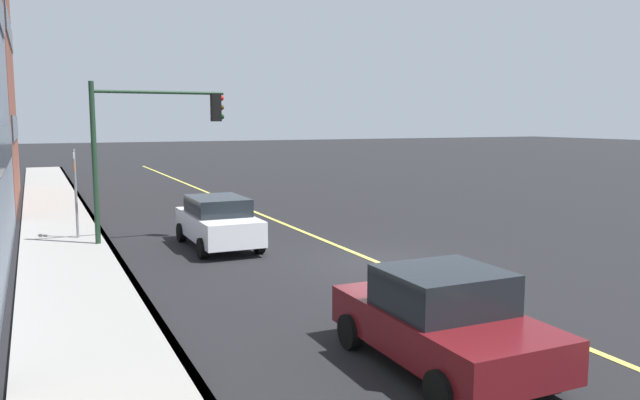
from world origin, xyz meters
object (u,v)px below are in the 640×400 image
object	(u,v)px
car_white	(218,221)
traffic_light_mast	(150,133)
street_sign_post	(75,188)
car_maroon	(442,319)

from	to	relation	value
car_white	traffic_light_mast	bearing A→B (deg)	51.58
car_white	street_sign_post	world-z (taller)	street_sign_post
car_maroon	car_white	bearing A→B (deg)	3.61
car_maroon	traffic_light_mast	xyz separation A→B (m)	(12.14, 2.42, 2.73)
traffic_light_mast	street_sign_post	size ratio (longest dim) A/B	1.69
car_white	car_maroon	xyz separation A→B (m)	(-10.76, -0.68, -0.03)
car_white	car_maroon	world-z (taller)	car_maroon
car_white	traffic_light_mast	distance (m)	3.50
car_maroon	street_sign_post	distance (m)	14.22
street_sign_post	traffic_light_mast	bearing A→B (deg)	-120.61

